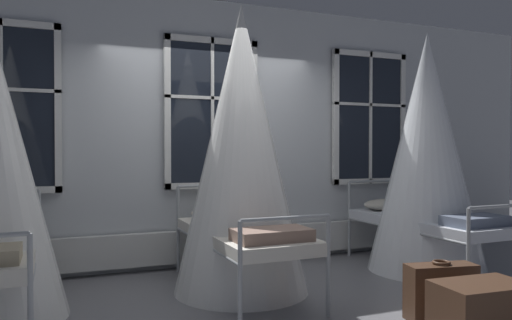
% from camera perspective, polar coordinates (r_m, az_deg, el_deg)
% --- Properties ---
extents(ground, '(19.45, 19.45, 0.00)m').
position_cam_1_polar(ground, '(4.69, -0.84, -15.53)').
color(ground, slate).
extents(back_wall_with_windows, '(9.58, 0.10, 3.11)m').
position_cam_1_polar(back_wall_with_windows, '(5.76, -5.52, 3.21)').
color(back_wall_with_windows, silver).
rests_on(back_wall_with_windows, ground).
extents(window_bank, '(5.48, 0.10, 2.59)m').
position_cam_1_polar(window_bank, '(5.65, -5.17, -2.07)').
color(window_bank, black).
rests_on(window_bank, ground).
extents(cot_second, '(1.28, 1.96, 2.74)m').
position_cam_1_polar(cot_second, '(4.61, -1.74, 0.95)').
color(cot_second, '#9EA3A8').
rests_on(cot_second, ground).
extents(cot_third, '(1.28, 1.96, 2.67)m').
position_cam_1_polar(cot_third, '(5.74, 19.47, 0.54)').
color(cot_third, '#9EA3A8').
rests_on(cot_third, ground).
extents(suitcase_dark, '(0.59, 0.30, 0.47)m').
position_cam_1_polar(suitcase_dark, '(4.24, 21.00, -14.29)').
color(suitcase_dark, '#472D1E').
rests_on(suitcase_dark, ground).
extents(travel_trunk, '(0.66, 0.44, 0.43)m').
position_cam_1_polar(travel_trunk, '(3.85, 25.12, -16.06)').
color(travel_trunk, '#472D1E').
rests_on(travel_trunk, ground).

